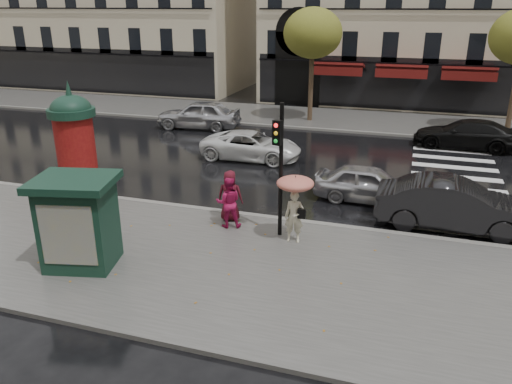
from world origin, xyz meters
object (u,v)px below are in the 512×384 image
(woman_red, at_px, (228,202))
(man_burgundy, at_px, (230,196))
(morris_column, at_px, (76,145))
(traffic_light, at_px, (280,158))
(car_far_silver, at_px, (199,115))
(car_silver, at_px, (369,184))
(car_black, at_px, (466,134))
(newsstand, at_px, (79,221))
(car_white, at_px, (251,146))
(woman_umbrella, at_px, (295,198))
(car_darkgrey, at_px, (454,205))

(woman_red, height_order, man_burgundy, man_burgundy)
(man_burgundy, bearing_deg, morris_column, -10.51)
(traffic_light, xyz_separation_m, car_far_silver, (-8.22, 12.66, -1.77))
(man_burgundy, distance_m, traffic_light, 2.53)
(woman_red, bearing_deg, traffic_light, 154.76)
(car_silver, height_order, car_black, car_black)
(traffic_light, xyz_separation_m, newsstand, (-4.57, -3.34, -1.19))
(woman_red, xyz_separation_m, man_burgundy, (-0.14, 0.52, 0.02))
(woman_red, distance_m, car_white, 7.81)
(woman_umbrella, distance_m, car_white, 8.97)
(traffic_light, distance_m, car_silver, 5.01)
(woman_red, height_order, car_darkgrey, woman_red)
(woman_umbrella, distance_m, car_far_silver, 15.60)
(woman_red, xyz_separation_m, newsstand, (-2.89, -3.50, 0.45))
(traffic_light, relative_size, car_silver, 1.04)
(car_black, distance_m, car_far_silver, 14.34)
(car_silver, distance_m, car_black, 9.57)
(car_far_silver, bearing_deg, car_darkgrey, 46.84)
(traffic_light, distance_m, car_white, 8.70)
(man_burgundy, bearing_deg, car_white, -87.73)
(traffic_light, bearing_deg, car_white, 113.79)
(woman_umbrella, height_order, car_far_silver, woman_umbrella)
(car_silver, relative_size, car_far_silver, 0.82)
(woman_red, bearing_deg, car_far_silver, -82.30)
(morris_column, bearing_deg, car_far_silver, 93.36)
(man_burgundy, xyz_separation_m, traffic_light, (1.81, -0.68, 1.62))
(woman_red, height_order, car_far_silver, woman_red)
(traffic_light, height_order, car_darkgrey, traffic_light)
(woman_umbrella, bearing_deg, newsstand, -148.72)
(morris_column, distance_m, car_darkgrey, 12.80)
(newsstand, relative_size, car_silver, 0.63)
(morris_column, height_order, traffic_light, morris_column)
(traffic_light, bearing_deg, newsstand, -143.80)
(traffic_light, xyz_separation_m, car_black, (6.13, 12.78, -1.86))
(woman_umbrella, height_order, car_darkgrey, woman_umbrella)
(car_black, bearing_deg, morris_column, -45.17)
(man_burgundy, xyz_separation_m, car_black, (7.94, 12.11, -0.24))
(traffic_light, bearing_deg, woman_umbrella, -23.94)
(car_darkgrey, bearing_deg, traffic_light, 116.29)
(morris_column, xyz_separation_m, car_white, (4.09, 7.08, -1.53))
(newsstand, xyz_separation_m, car_darkgrey, (9.65, 5.82, -0.59))
(morris_column, relative_size, car_white, 0.93)
(morris_column, xyz_separation_m, traffic_light, (7.51, -0.68, 0.41))
(man_burgundy, height_order, car_black, man_burgundy)
(woman_red, distance_m, traffic_light, 2.35)
(woman_red, relative_size, man_burgundy, 0.98)
(car_white, xyz_separation_m, car_black, (9.55, 5.02, 0.08))
(car_darkgrey, height_order, car_far_silver, car_far_silver)
(woman_red, bearing_deg, woman_umbrella, 149.95)
(morris_column, distance_m, car_white, 8.32)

